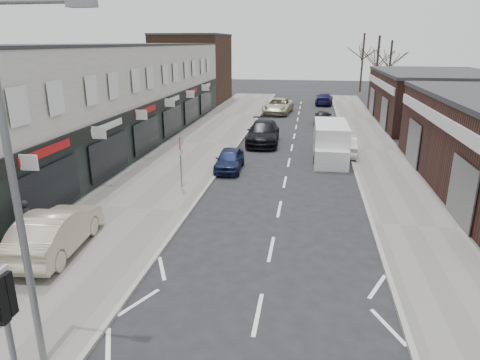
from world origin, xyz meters
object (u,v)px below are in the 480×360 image
at_px(street_lamp, 20,179).
at_px(parked_car_left_c, 278,106).
at_px(parked_car_left_b, 263,133).
at_px(parked_car_right_c, 324,99).
at_px(white_van, 330,142).
at_px(parked_car_left_a, 229,159).
at_px(warning_sign, 181,147).
at_px(traffic_light, 4,309).
at_px(sedan_on_pavement, 56,230).
at_px(pedestrian, 27,219).
at_px(parked_car_right_a, 344,145).
at_px(parked_car_right_b, 323,117).

height_order(street_lamp, parked_car_left_c, street_lamp).
distance_m(parked_car_left_b, parked_car_right_c, 22.52).
height_order(white_van, parked_car_right_c, white_van).
bearing_deg(parked_car_left_b, street_lamp, -98.16).
bearing_deg(parked_car_left_a, warning_sign, -116.82).
relative_size(traffic_light, parked_car_right_c, 0.65).
relative_size(white_van, sedan_on_pavement, 1.24).
xyz_separation_m(street_lamp, parked_car_left_b, (2.33, 23.82, -3.80)).
relative_size(white_van, parked_car_left_a, 1.58).
relative_size(street_lamp, parked_car_right_c, 1.67).
distance_m(street_lamp, parked_car_left_b, 24.24).
relative_size(white_van, parked_car_left_b, 1.04).
bearing_deg(sedan_on_pavement, traffic_light, 109.98).
bearing_deg(white_van, pedestrian, -130.35).
relative_size(traffic_light, parked_car_left_a, 0.83).
distance_m(pedestrian, parked_car_left_c, 32.81).
relative_size(warning_sign, sedan_on_pavement, 0.57).
relative_size(parked_car_left_c, parked_car_right_c, 1.18).
bearing_deg(parked_car_left_b, sedan_on_pavement, -108.49).
relative_size(white_van, pedestrian, 3.84).
bearing_deg(parked_car_right_a, white_van, 47.85).
distance_m(warning_sign, parked_car_right_a, 12.19).
bearing_deg(parked_car_right_b, parked_car_right_a, 98.59).
xyz_separation_m(street_lamp, sedan_on_pavement, (-2.97, 5.22, -3.72)).
distance_m(warning_sign, pedestrian, 8.00).
height_order(traffic_light, parked_car_right_c, traffic_light).
xyz_separation_m(parked_car_left_b, parked_car_left_c, (0.00, 14.26, -0.03)).
bearing_deg(warning_sign, parked_car_right_b, 69.22).
relative_size(warning_sign, white_van, 0.46).
bearing_deg(parked_car_right_a, sedan_on_pavement, 56.66).
xyz_separation_m(pedestrian, parked_car_right_a, (12.70, 15.22, -0.18)).
bearing_deg(parked_car_left_b, parked_car_left_c, 87.41).
relative_size(warning_sign, parked_car_right_b, 0.70).
distance_m(street_lamp, parked_car_left_a, 17.12).
relative_size(pedestrian, parked_car_right_a, 0.36).
height_order(warning_sign, white_van, warning_sign).
bearing_deg(sedan_on_pavement, parked_car_right_b, -115.53).
bearing_deg(traffic_light, parked_car_right_c, 81.32).
bearing_deg(sedan_on_pavement, white_van, -129.53).
bearing_deg(street_lamp, parked_car_left_c, 86.51).
distance_m(pedestrian, parked_car_right_b, 28.99).
relative_size(traffic_light, pedestrian, 2.03).
distance_m(parked_car_left_a, parked_car_right_c, 29.83).
height_order(white_van, sedan_on_pavement, white_van).
bearing_deg(parked_car_right_b, warning_sign, 72.08).
bearing_deg(parked_car_left_a, white_van, 29.40).
xyz_separation_m(street_lamp, parked_car_right_c, (7.30, 45.79, -3.92)).
xyz_separation_m(traffic_light, parked_car_right_a, (7.90, 22.47, -1.71)).
relative_size(street_lamp, parked_car_right_a, 1.88).
relative_size(sedan_on_pavement, parked_car_left_b, 0.84).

